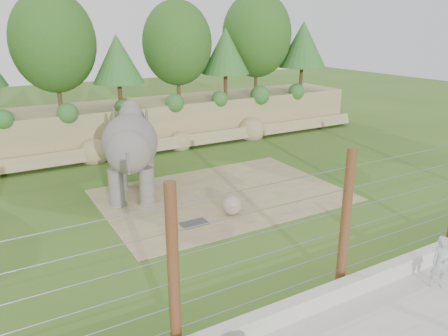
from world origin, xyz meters
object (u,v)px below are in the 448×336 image
elephant (131,155)px  stone_ball (232,205)px  barrier_fence (345,220)px  zookeeper (441,262)px

elephant → stone_ball: elephant is taller
barrier_fence → zookeeper: (2.27, -1.44, -1.22)m
stone_ball → zookeeper: size_ratio=0.48×
elephant → barrier_fence: bearing=-52.2°
elephant → barrier_fence: barrier_fence is taller
elephant → barrier_fence: size_ratio=0.22×
stone_ball → barrier_fence: 5.81m
stone_ball → zookeeper: (2.45, -7.03, 0.39)m
elephant → zookeeper: size_ratio=2.95×
elephant → stone_ball: bearing=-33.9°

